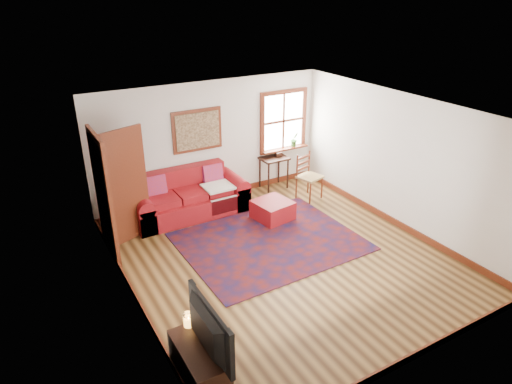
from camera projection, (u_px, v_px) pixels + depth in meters
ground at (283, 257)px, 7.70m from camera, size 5.50×5.50×0.00m
room_envelope at (285, 166)px, 7.03m from camera, size 5.04×5.54×2.52m
window at (285, 127)px, 10.09m from camera, size 1.18×0.20×1.38m
doorway at (116, 189)px, 7.65m from camera, size 0.89×1.08×2.14m
framed_artwork at (197, 130)px, 9.05m from camera, size 1.05×0.07×0.85m
persian_rug at (270, 241)px, 8.15m from camera, size 3.08×2.48×0.02m
red_leather_sofa at (189, 200)px, 9.06m from camera, size 2.28×0.94×0.89m
red_ottoman at (273, 210)px, 8.88m from camera, size 0.75×0.75×0.38m
side_table at (274, 163)px, 10.08m from camera, size 0.60×0.45×0.72m
ladder_back_chair at (308, 174)px, 9.64m from camera, size 0.56×0.54×0.98m
media_cabinet at (199, 365)px, 5.19m from camera, size 0.41×0.91×0.50m
television at (201, 331)px, 4.91m from camera, size 0.14×1.06×0.61m
candle_hurricane at (188, 320)px, 5.39m from camera, size 0.12×0.12×0.18m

